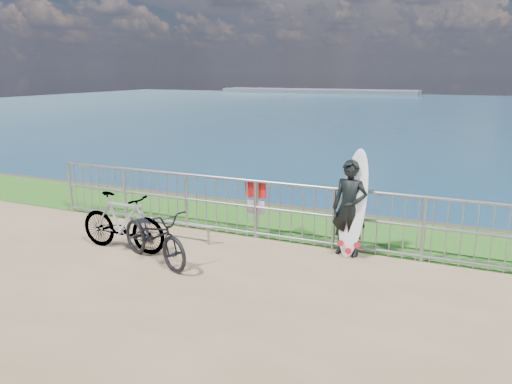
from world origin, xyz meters
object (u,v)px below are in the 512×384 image
at_px(surfer, 350,208).
at_px(bicycle_near, 154,235).
at_px(bicycle_far, 123,222).
at_px(surfboard, 353,207).

bearing_deg(surfer, bicycle_near, -143.79).
bearing_deg(bicycle_near, surfer, -37.06).
xyz_separation_m(bicycle_near, bicycle_far, (-0.83, 0.25, 0.05)).
distance_m(surfer, bicycle_far, 3.92).
xyz_separation_m(surfer, surfboard, (0.06, -0.01, 0.02)).
height_order(surfboard, bicycle_far, surfboard).
distance_m(surfer, surfboard, 0.06).
distance_m(surfer, bicycle_near, 3.28).
distance_m(surfboard, bicycle_far, 3.97).
bearing_deg(bicycle_far, bicycle_near, -107.15).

